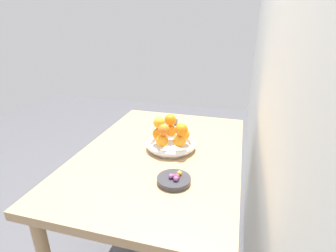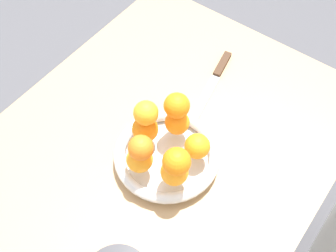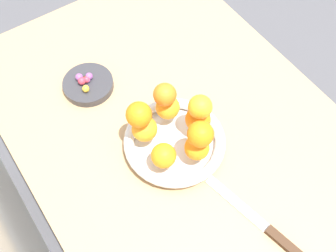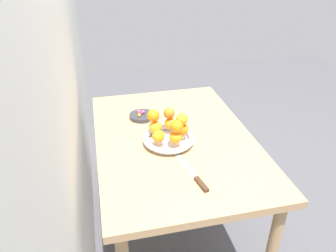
{
  "view_description": "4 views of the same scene",
  "coord_description": "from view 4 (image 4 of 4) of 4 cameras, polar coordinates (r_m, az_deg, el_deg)",
  "views": [
    {
      "loc": [
        1.08,
        0.34,
        1.34
      ],
      "look_at": [
        -0.02,
        0.03,
        0.87
      ],
      "focal_mm": 28.0,
      "sensor_mm": 36.0,
      "label": 1
    },
    {
      "loc": [
        0.35,
        0.34,
        1.6
      ],
      "look_at": [
        -0.05,
        0.04,
        0.87
      ],
      "focal_mm": 45.0,
      "sensor_mm": 36.0,
      "label": 2
    },
    {
      "loc": [
        -0.45,
        0.34,
        1.64
      ],
      "look_at": [
        -0.04,
        0.06,
        0.85
      ],
      "focal_mm": 45.0,
      "sensor_mm": 36.0,
      "label": 3
    },
    {
      "loc": [
        -1.32,
        0.34,
        1.6
      ],
      "look_at": [
        -0.02,
        0.04,
        0.82
      ],
      "focal_mm": 35.0,
      "sensor_mm": 36.0,
      "label": 4
    }
  ],
  "objects": [
    {
      "name": "orange_1",
      "position": [
        1.54,
        2.46,
        -0.57
      ],
      "size": [
        0.06,
        0.06,
        0.06
      ],
      "primitive_type": "sphere",
      "color": "orange",
      "rests_on": "fruit_bowl"
    },
    {
      "name": "orange_5",
      "position": [
        1.53,
        -2.58,
        1.82
      ],
      "size": [
        0.06,
        0.06,
        0.06
      ],
      "primitive_type": "sphere",
      "color": "orange",
      "rests_on": "orange_3"
    },
    {
      "name": "candy_ball_1",
      "position": [
        1.75,
        -5.04,
        1.92
      ],
      "size": [
        0.02,
        0.02,
        0.02
      ],
      "primitive_type": "sphere",
      "color": "gold",
      "rests_on": "candy_dish"
    },
    {
      "name": "candy_ball_0",
      "position": [
        1.79,
        -5.13,
        2.58
      ],
      "size": [
        0.02,
        0.02,
        0.02
      ],
      "primitive_type": "sphere",
      "color": "#8C4C99",
      "rests_on": "candy_dish"
    },
    {
      "name": "knife",
      "position": [
        1.37,
        4.55,
        -8.62
      ],
      "size": [
        0.26,
        0.07,
        0.01
      ],
      "color": "#3F2819",
      "rests_on": "dining_table"
    },
    {
      "name": "candy_ball_6",
      "position": [
        1.78,
        -4.6,
        2.3
      ],
      "size": [
        0.02,
        0.02,
        0.02
      ],
      "primitive_type": "sphere",
      "color": "#8C4C99",
      "rests_on": "candy_dish"
    },
    {
      "name": "orange_4",
      "position": [
        1.49,
        -1.67,
        -1.81
      ],
      "size": [
        0.06,
        0.06,
        0.06
      ],
      "primitive_type": "sphere",
      "color": "orange",
      "rests_on": "fruit_bowl"
    },
    {
      "name": "orange_6",
      "position": [
        1.56,
        0.18,
        2.26
      ],
      "size": [
        0.05,
        0.05,
        0.05
      ],
      "primitive_type": "sphere",
      "color": "orange",
      "rests_on": "orange_2"
    },
    {
      "name": "candy_ball_3",
      "position": [
        1.78,
        -5.07,
        2.36
      ],
      "size": [
        0.02,
        0.02,
        0.02
      ],
      "primitive_type": "sphere",
      "color": "#C6384C",
      "rests_on": "candy_dish"
    },
    {
      "name": "wall_back",
      "position": [
        1.38,
        -19.33,
        13.89
      ],
      "size": [
        4.0,
        0.05,
        2.5
      ],
      "primitive_type": "cube",
      "color": "silver",
      "rests_on": "ground_plane"
    },
    {
      "name": "orange_7",
      "position": [
        1.51,
        2.49,
        1.24
      ],
      "size": [
        0.06,
        0.06,
        0.06
      ],
      "primitive_type": "sphere",
      "color": "orange",
      "rests_on": "orange_1"
    },
    {
      "name": "ground_plane",
      "position": [
        2.1,
        0.92,
        -19.29
      ],
      "size": [
        6.0,
        6.0,
        0.0
      ],
      "primitive_type": "plane",
      "color": "#4C4C51"
    },
    {
      "name": "orange_0",
      "position": [
        1.48,
        1.31,
        -1.98
      ],
      "size": [
        0.06,
        0.06,
        0.06
      ],
      "primitive_type": "sphere",
      "color": "orange",
      "rests_on": "fruit_bowl"
    },
    {
      "name": "orange_3",
      "position": [
        1.56,
        -2.18,
        -0.22
      ],
      "size": [
        0.06,
        0.06,
        0.06
      ],
      "primitive_type": "sphere",
      "color": "orange",
      "rests_on": "fruit_bowl"
    },
    {
      "name": "orange_2",
      "position": [
        1.59,
        0.45,
        0.47
      ],
      "size": [
        0.06,
        0.06,
        0.06
      ],
      "primitive_type": "sphere",
      "color": "orange",
      "rests_on": "fruit_bowl"
    },
    {
      "name": "candy_ball_5",
      "position": [
        1.78,
        -4.35,
        2.48
      ],
      "size": [
        0.02,
        0.02,
        0.02
      ],
      "primitive_type": "sphere",
      "color": "#8C4C99",
      "rests_on": "candy_dish"
    },
    {
      "name": "candy_dish",
      "position": [
        1.78,
        -4.6,
        1.75
      ],
      "size": [
        0.13,
        0.13,
        0.02
      ],
      "primitive_type": "cylinder",
      "color": "#333338",
      "rests_on": "dining_table"
    },
    {
      "name": "dining_table",
      "position": [
        1.66,
        1.1,
        -4.54
      ],
      "size": [
        1.1,
        0.76,
        0.74
      ],
      "color": "tan",
      "rests_on": "ground_plane"
    },
    {
      "name": "fruit_bowl",
      "position": [
        1.56,
        0.11,
        -2.33
      ],
      "size": [
        0.25,
        0.25,
        0.04
      ],
      "color": "silver",
      "rests_on": "dining_table"
    },
    {
      "name": "candy_ball_2",
      "position": [
        1.78,
        -4.72,
        2.39
      ],
      "size": [
        0.02,
        0.02,
        0.02
      ],
      "primitive_type": "sphere",
      "color": "#472819",
      "rests_on": "candy_dish"
    },
    {
      "name": "orange_8",
      "position": [
        1.45,
        1.51,
        -0.05
      ],
      "size": [
        0.06,
        0.06,
        0.06
      ],
      "primitive_type": "sphere",
      "color": "orange",
      "rests_on": "orange_0"
    },
    {
      "name": "candy_ball_4",
      "position": [
        1.78,
        -4.64,
        2.34
      ],
      "size": [
        0.02,
        0.02,
        0.02
      ],
      "primitive_type": "sphere",
      "color": "#C6384C",
      "rests_on": "candy_dish"
    }
  ]
}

